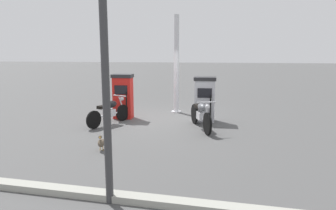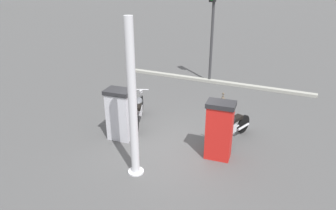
# 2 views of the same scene
# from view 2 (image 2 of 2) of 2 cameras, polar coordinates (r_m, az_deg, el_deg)

# --- Properties ---
(ground_plane) EXTENTS (120.00, 120.00, 0.00)m
(ground_plane) POSITION_cam_2_polar(r_m,az_deg,el_deg) (9.01, 0.09, -7.29)
(ground_plane) COLOR #4C4C4C
(fuel_pump_near) EXTENTS (0.55, 0.74, 1.61)m
(fuel_pump_near) POSITION_cam_2_polar(r_m,az_deg,el_deg) (8.16, 9.48, -4.60)
(fuel_pump_near) COLOR red
(fuel_pump_near) RESTS_ON ground
(fuel_pump_far) EXTENTS (0.59, 0.77, 1.55)m
(fuel_pump_far) POSITION_cam_2_polar(r_m,az_deg,el_deg) (9.10, -8.90, -1.66)
(fuel_pump_far) COLOR silver
(fuel_pump_far) RESTS_ON ground
(motorcycle_near_pump) EXTENTS (1.76, 0.93, 0.93)m
(motorcycle_near_pump) POSITION_cam_2_polar(r_m,az_deg,el_deg) (9.18, 11.59, -3.96)
(motorcycle_near_pump) COLOR black
(motorcycle_near_pump) RESTS_ON ground
(motorcycle_far_pump) EXTENTS (1.99, 0.85, 0.97)m
(motorcycle_far_pump) POSITION_cam_2_polar(r_m,az_deg,el_deg) (10.10, -5.40, -0.81)
(motorcycle_far_pump) COLOR black
(motorcycle_far_pump) RESTS_ON ground
(wandering_duck) EXTENTS (0.42, 0.25, 0.43)m
(wandering_duck) POSITION_cam_2_polar(r_m,az_deg,el_deg) (11.72, 10.17, 1.03)
(wandering_duck) COLOR brown
(wandering_duck) RESTS_ON ground
(roadside_traffic_light) EXTENTS (0.39, 0.27, 4.18)m
(roadside_traffic_light) POSITION_cam_2_polar(r_m,az_deg,el_deg) (13.48, 8.20, 15.70)
(roadside_traffic_light) COLOR #38383A
(roadside_traffic_light) RESTS_ON ground
(canopy_support_pole) EXTENTS (0.40, 0.40, 3.81)m
(canopy_support_pole) POSITION_cam_2_polar(r_m,az_deg,el_deg) (7.02, -6.57, -0.07)
(canopy_support_pole) COLOR silver
(canopy_support_pole) RESTS_ON ground
(road_edge_kerb) EXTENTS (0.74, 8.57, 0.12)m
(road_edge_kerb) POSITION_cam_2_polar(r_m,az_deg,el_deg) (14.05, 8.45, 4.36)
(road_edge_kerb) COLOR #9E9E93
(road_edge_kerb) RESTS_ON ground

